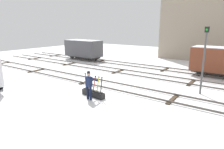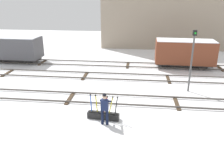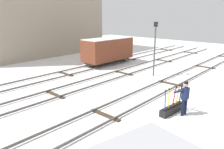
{
  "view_description": "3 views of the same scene",
  "coord_description": "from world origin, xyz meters",
  "views": [
    {
      "loc": [
        7.05,
        -11.49,
        4.42
      ],
      "look_at": [
        -1.33,
        0.33,
        0.86
      ],
      "focal_mm": 31.39,
      "sensor_mm": 36.0,
      "label": 1
    },
    {
      "loc": [
        0.85,
        -13.6,
        6.63
      ],
      "look_at": [
        -0.98,
        2.76,
        0.86
      ],
      "focal_mm": 36.53,
      "sensor_mm": 36.0,
      "label": 2
    },
    {
      "loc": [
        -10.94,
        -7.12,
        5.04
      ],
      "look_at": [
        -0.81,
        1.94,
        1.27
      ],
      "focal_mm": 35.24,
      "sensor_mm": 36.0,
      "label": 3
    }
  ],
  "objects": [
    {
      "name": "ground_plane",
      "position": [
        0.0,
        0.0,
        0.0
      ],
      "size": [
        60.0,
        60.0,
        0.0
      ],
      "primitive_type": "plane",
      "color": "white"
    },
    {
      "name": "track_siding_near",
      "position": [
        0.0,
        4.45,
        0.11
      ],
      "size": [
        44.0,
        1.94,
        0.18
      ],
      "color": "#4C4742",
      "rests_on": "ground_plane"
    },
    {
      "name": "switch_lever_frame",
      "position": [
        -0.89,
        -2.39,
        0.25
      ],
      "size": [
        1.83,
        0.54,
        1.45
      ],
      "rotation": [
        0.0,
        0.0,
        -0.1
      ],
      "color": "black",
      "rests_on": "ground_plane"
    },
    {
      "name": "freight_car_back_track",
      "position": [
        5.35,
        8.01,
        1.51
      ],
      "size": [
        5.49,
        2.35,
        2.66
      ],
      "rotation": [
        0.0,
        0.0,
        -0.03
      ],
      "color": "#2D2B28",
      "rests_on": "ground_plane"
    },
    {
      "name": "apartment_building",
      "position": [
        4.14,
        18.83,
        5.94
      ],
      "size": [
        16.22,
        7.06,
        11.87
      ],
      "color": "gray",
      "rests_on": "ground_plane"
    },
    {
      "name": "track_main_line",
      "position": [
        0.0,
        0.0,
        0.11
      ],
      "size": [
        44.0,
        1.94,
        0.18
      ],
      "color": "#4C4742",
      "rests_on": "ground_plane"
    },
    {
      "name": "signal_post",
      "position": [
        4.66,
        2.15,
        2.66
      ],
      "size": [
        0.24,
        0.32,
        4.42
      ],
      "color": "#4C4C4C",
      "rests_on": "ground_plane"
    },
    {
      "name": "track_siding_far",
      "position": [
        0.0,
        8.01,
        0.11
      ],
      "size": [
        44.0,
        1.94,
        0.18
      ],
      "color": "#4C4742",
      "rests_on": "ground_plane"
    },
    {
      "name": "rail_worker",
      "position": [
        -0.73,
        -2.92,
        1.04
      ],
      "size": [
        0.58,
        0.69,
        1.82
      ],
      "rotation": [
        0.0,
        0.0,
        -0.1
      ],
      "color": "#111831",
      "rests_on": "ground_plane"
    }
  ]
}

